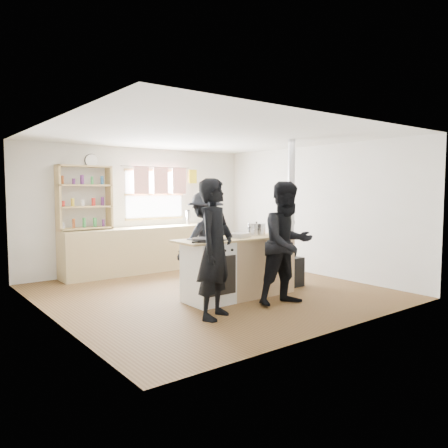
{
  "coord_description": "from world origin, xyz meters",
  "views": [
    {
      "loc": [
        -4.1,
        -5.66,
        1.66
      ],
      "look_at": [
        0.19,
        -0.1,
        1.1
      ],
      "focal_mm": 35.0,
      "sensor_mm": 36.0,
      "label": 1
    }
  ],
  "objects": [
    {
      "name": "ground",
      "position": [
        0.0,
        0.0,
        -0.01
      ],
      "size": [
        5.0,
        5.0,
        0.01
      ],
      "primitive_type": "cube",
      "color": "brown",
      "rests_on": "ground"
    },
    {
      "name": "back_counter",
      "position": [
        0.0,
        2.22,
        0.45
      ],
      "size": [
        3.4,
        0.55,
        0.9
      ],
      "primitive_type": "cube",
      "color": "tan",
      "rests_on": "ground"
    },
    {
      "name": "shelving_unit",
      "position": [
        -1.2,
        2.34,
        1.51
      ],
      "size": [
        1.0,
        0.28,
        1.2
      ],
      "color": "tan",
      "rests_on": "back_counter"
    },
    {
      "name": "thermos",
      "position": [
        1.01,
        2.22,
        1.05
      ],
      "size": [
        0.1,
        0.1,
        0.29
      ],
      "primitive_type": "cylinder",
      "color": "silver",
      "rests_on": "back_counter"
    },
    {
      "name": "cooking_island",
      "position": [
        0.14,
        -0.55,
        0.47
      ],
      "size": [
        1.97,
        0.64,
        0.93
      ],
      "color": "white",
      "rests_on": "ground"
    },
    {
      "name": "skillet_greens",
      "position": [
        -0.62,
        -0.7,
        0.96
      ],
      "size": [
        0.46,
        0.46,
        0.05
      ],
      "color": "black",
      "rests_on": "cooking_island"
    },
    {
      "name": "roast_tray",
      "position": [
        0.12,
        -0.58,
        0.97
      ],
      "size": [
        0.41,
        0.35,
        0.07
      ],
      "color": "silver",
      "rests_on": "cooking_island"
    },
    {
      "name": "stockpot_stove",
      "position": [
        -0.21,
        -0.34,
        1.0
      ],
      "size": [
        0.2,
        0.2,
        0.17
      ],
      "color": "silver",
      "rests_on": "cooking_island"
    },
    {
      "name": "stockpot_counter",
      "position": [
        0.55,
        -0.49,
        1.03
      ],
      "size": [
        0.29,
        0.29,
        0.22
      ],
      "color": "silver",
      "rests_on": "cooking_island"
    },
    {
      "name": "bread_board",
      "position": [
        0.93,
        -0.61,
        0.98
      ],
      "size": [
        0.3,
        0.24,
        0.12
      ],
      "color": "tan",
      "rests_on": "cooking_island"
    },
    {
      "name": "flue_heater",
      "position": [
        1.33,
        -0.49,
        0.65
      ],
      "size": [
        0.35,
        0.35,
        2.5
      ],
      "color": "black",
      "rests_on": "ground"
    },
    {
      "name": "person_near_left",
      "position": [
        -0.8,
        -1.2,
        0.9
      ],
      "size": [
        0.78,
        0.69,
        1.8
      ],
      "primitive_type": "imported",
      "rotation": [
        0.0,
        0.0,
        0.5
      ],
      "color": "black",
      "rests_on": "ground"
    },
    {
      "name": "person_near_right",
      "position": [
        0.42,
        -1.3,
        0.89
      ],
      "size": [
        0.93,
        0.77,
        1.77
      ],
      "primitive_type": "imported",
      "rotation": [
        0.0,
        0.0,
        -0.12
      ],
      "color": "black",
      "rests_on": "ground"
    },
    {
      "name": "person_far",
      "position": [
        0.1,
        0.29,
        0.81
      ],
      "size": [
        1.05,
        0.6,
        1.62
      ],
      "primitive_type": "imported",
      "rotation": [
        0.0,
        0.0,
        3.14
      ],
      "color": "black",
      "rests_on": "ground"
    }
  ]
}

